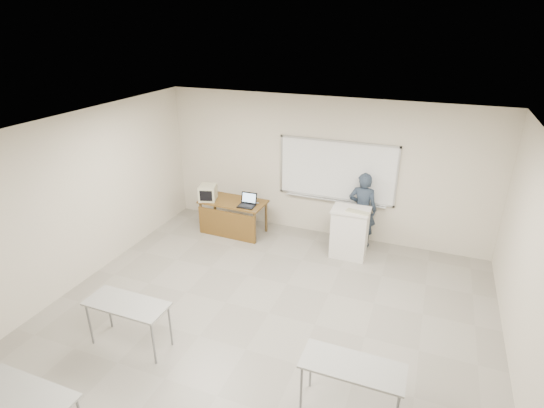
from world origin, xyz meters
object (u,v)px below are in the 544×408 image
at_px(whiteboard, 337,171).
at_px(instructor_desk, 231,211).
at_px(mouse, 257,203).
at_px(crt_monitor, 208,193).
at_px(presenter, 362,210).
at_px(podium, 349,232).
at_px(keyboard, 358,212).
at_px(laptop, 247,203).

bearing_deg(whiteboard, instructor_desk, -159.64).
bearing_deg(mouse, crt_monitor, -149.22).
bearing_deg(presenter, podium, 76.60).
bearing_deg(crt_monitor, whiteboard, 0.39).
height_order(crt_monitor, mouse, crt_monitor).
xyz_separation_m(crt_monitor, mouse, (1.10, 0.17, -0.14)).
bearing_deg(instructor_desk, keyboard, -0.35).
distance_m(whiteboard, mouse, 1.81).
height_order(whiteboard, mouse, whiteboard).
relative_size(whiteboard, mouse, 28.45).
distance_m(whiteboard, laptop, 1.99).
bearing_deg(presenter, whiteboard, -19.55).
relative_size(crt_monitor, presenter, 0.25).
bearing_deg(whiteboard, podium, -56.93).
relative_size(podium, keyboard, 2.26).
relative_size(whiteboard, presenter, 1.55).
relative_size(laptop, mouse, 4.03).
bearing_deg(instructor_desk, podium, 2.17).
height_order(whiteboard, podium, whiteboard).
relative_size(instructor_desk, podium, 1.40).
xyz_separation_m(podium, mouse, (-2.05, 0.15, 0.25)).
bearing_deg(mouse, presenter, 31.94).
relative_size(whiteboard, laptop, 7.05).
relative_size(podium, crt_monitor, 2.52).
xyz_separation_m(laptop, presenter, (2.33, 0.56, -0.01)).
height_order(instructor_desk, podium, podium).
height_order(instructor_desk, presenter, presenter).
bearing_deg(whiteboard, keyboard, -53.79).
distance_m(keyboard, presenter, 0.70).
height_order(podium, keyboard, keyboard).
xyz_separation_m(instructor_desk, mouse, (0.55, 0.16, 0.22)).
bearing_deg(mouse, podium, 17.57).
height_order(instructor_desk, crt_monitor, crt_monitor).
bearing_deg(keyboard, crt_monitor, -171.16).
bearing_deg(keyboard, presenter, 102.17).
distance_m(instructor_desk, mouse, 0.62).
xyz_separation_m(podium, keyboard, (0.15, -0.12, 0.52)).
distance_m(instructor_desk, presenter, 2.80).
bearing_deg(podium, crt_monitor, 179.14).
height_order(laptop, keyboard, keyboard).
height_order(crt_monitor, keyboard, crt_monitor).
bearing_deg(laptop, presenter, 12.07).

